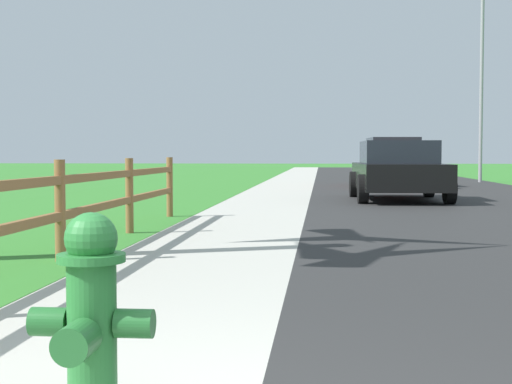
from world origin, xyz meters
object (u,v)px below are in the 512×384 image
(fire_hydrant, at_px, (91,316))
(parked_suv_black, at_px, (398,170))
(street_lamp, at_px, (484,72))
(parked_car_red, at_px, (393,162))

(fire_hydrant, height_order, parked_suv_black, parked_suv_black)
(street_lamp, bearing_deg, parked_car_red, -133.29)
(parked_suv_black, relative_size, street_lamp, 0.58)
(fire_hydrant, distance_m, parked_car_red, 22.91)
(street_lamp, bearing_deg, fire_hydrant, -105.12)
(fire_hydrant, relative_size, parked_suv_black, 0.20)
(parked_suv_black, bearing_deg, parked_car_red, 85.65)
(parked_car_red, bearing_deg, fire_hydrant, -98.43)
(parked_suv_black, height_order, parked_car_red, parked_car_red)
(parked_suv_black, distance_m, street_lamp, 13.09)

